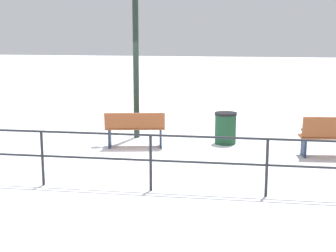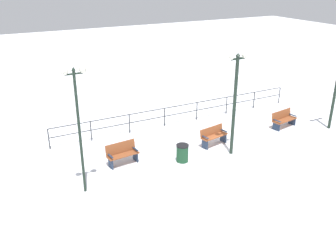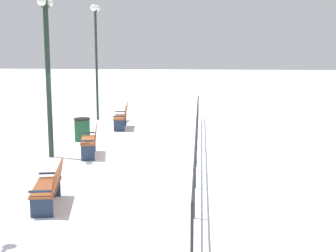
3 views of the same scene
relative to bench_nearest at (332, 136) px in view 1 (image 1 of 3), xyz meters
The scene contains 6 objects.
ground_plane 4.60m from the bench_nearest, 87.72° to the left, with size 80.00×80.00×0.00m, color white.
bench_nearest is the anchor object (origin of this frame).
bench_second 4.56m from the bench_nearest, 87.03° to the left, with size 0.74×1.50×0.88m.
lamppost_middle 5.53m from the bench_nearest, 73.79° to the left, with size 0.25×0.92×4.63m.
waterfront_railing 5.43m from the bench_nearest, 122.66° to the left, with size 0.05×14.21×1.03m.
trash_bin 2.61m from the bench_nearest, 67.35° to the left, with size 0.55×0.55×0.79m.
Camera 1 is at (-11.51, -2.65, 2.86)m, focal length 53.45 mm.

